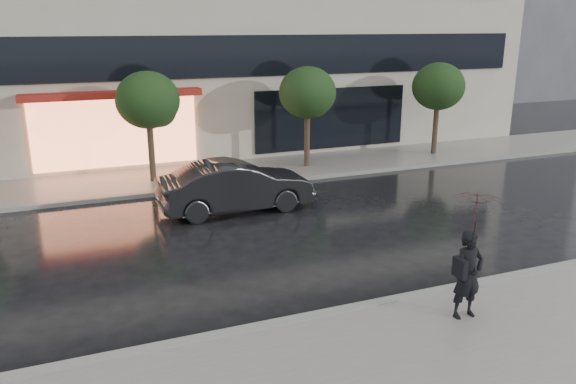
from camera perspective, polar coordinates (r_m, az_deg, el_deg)
ground at (r=12.59m, az=7.58°, el=-9.38°), size 120.00×120.00×0.00m
sidewalk_near at (r=10.23m, az=16.79°, el=-16.25°), size 60.00×4.50×0.12m
sidewalk_far at (r=21.54m, az=-5.70°, el=1.97°), size 60.00×3.50×0.12m
curb_near at (r=11.80m, az=9.99°, el=-11.01°), size 60.00×0.25×0.14m
curb_far at (r=19.92m, az=-4.30°, el=0.81°), size 60.00×0.25×0.14m
tree_mid_west at (r=20.20m, az=-13.88°, el=8.86°), size 2.20×2.20×3.99m
tree_mid_east at (r=21.83m, az=2.10°, el=9.88°), size 2.20×2.20×3.99m
tree_far_east at (r=24.84m, az=15.09°, el=10.16°), size 2.20×2.20×3.99m
parked_car at (r=17.13m, az=-5.29°, el=0.58°), size 4.72×1.71×1.55m
pedestrian_with_umbrella at (r=10.92m, az=18.32°, el=-4.25°), size 1.02×1.04×2.48m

